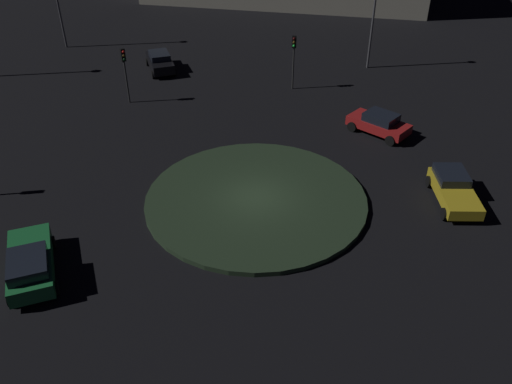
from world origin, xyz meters
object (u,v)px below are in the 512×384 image
(traffic_light_south, at_px, (124,65))
(traffic_light_southwest, at_px, (294,52))
(car_yellow, at_px, (454,189))
(streetlamp_southwest, at_px, (375,0))
(car_red, at_px, (379,123))
(car_green, at_px, (30,263))
(car_black, at_px, (160,61))

(traffic_light_south, xyz_separation_m, traffic_light_southwest, (-12.12, 2.15, 0.07))
(car_yellow, xyz_separation_m, streetlamp_southwest, (-6.19, -18.48, 4.79))
(car_red, relative_size, traffic_light_south, 1.08)
(car_green, height_order, streetlamp_southwest, streetlamp_southwest)
(streetlamp_southwest, bearing_deg, car_yellow, 71.49)
(car_black, xyz_separation_m, traffic_light_southwest, (-8.54, 7.54, 2.15))
(car_black, height_order, car_red, car_black)
(car_green, relative_size, car_yellow, 1.00)
(car_yellow, xyz_separation_m, car_red, (-0.52, -8.01, 0.04))
(car_black, xyz_separation_m, car_green, (10.98, 22.25, 0.00))
(car_black, xyz_separation_m, traffic_light_south, (3.58, 5.39, 2.08))
(car_yellow, bearing_deg, traffic_light_southwest, -152.04)
(traffic_light_southwest, bearing_deg, car_black, -99.12)
(traffic_light_southwest, height_order, streetlamp_southwest, streetlamp_southwest)
(car_green, height_order, traffic_light_south, traffic_light_south)
(car_black, xyz_separation_m, car_red, (-10.63, 16.29, -0.03))
(traffic_light_south, bearing_deg, car_green, -38.25)
(car_green, relative_size, streetlamp_southwest, 0.54)
(car_yellow, relative_size, streetlamp_southwest, 0.54)
(traffic_light_south, bearing_deg, streetlamp_southwest, 74.20)
(traffic_light_south, relative_size, traffic_light_southwest, 0.97)
(car_red, bearing_deg, traffic_light_southwest, 167.45)
(car_yellow, bearing_deg, traffic_light_south, -121.48)
(car_black, xyz_separation_m, streetlamp_southwest, (-16.29, 5.82, 4.72))
(car_yellow, height_order, traffic_light_south, traffic_light_south)
(car_black, xyz_separation_m, car_yellow, (-10.10, 24.30, -0.07))
(car_red, bearing_deg, car_yellow, -29.73)
(traffic_light_south, bearing_deg, car_black, 131.82)
(car_red, distance_m, traffic_light_southwest, 9.26)
(car_red, relative_size, streetlamp_southwest, 0.52)
(car_black, relative_size, car_yellow, 0.94)
(car_green, bearing_deg, car_black, -24.52)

